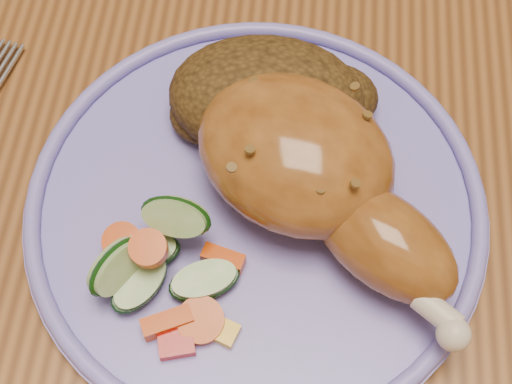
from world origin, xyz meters
TOP-DOWN VIEW (x-y plane):
  - ground at (0.00, 0.00)m, footprint 4.00×4.00m
  - dining_table at (0.00, 0.00)m, footprint 0.90×1.40m
  - plate at (-0.03, -0.08)m, footprint 0.28×0.28m
  - plate_rim at (-0.03, -0.08)m, footprint 0.28×0.28m
  - chicken_leg at (0.00, -0.07)m, footprint 0.18×0.18m
  - rice_pilaf at (-0.03, -0.02)m, footprint 0.13×0.09m
  - vegetable_pile at (-0.08, -0.13)m, footprint 0.09×0.09m

SIDE VIEW (x-z plane):
  - ground at x=0.00m, z-range 0.00..0.00m
  - dining_table at x=0.00m, z-range 0.29..1.04m
  - plate at x=-0.03m, z-range 0.75..0.76m
  - plate_rim at x=-0.03m, z-range 0.76..0.77m
  - vegetable_pile at x=-0.08m, z-range 0.75..0.80m
  - rice_pilaf at x=-0.03m, z-range 0.76..0.81m
  - chicken_leg at x=0.00m, z-range 0.76..0.82m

